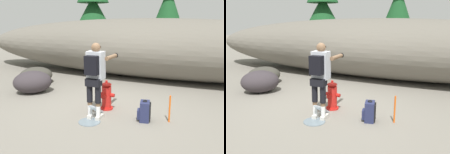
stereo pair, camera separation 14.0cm
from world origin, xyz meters
TOP-DOWN VIEW (x-y plane):
  - ground_plane at (0.00, 0.00)m, footprint 56.00×56.00m
  - dirt_embankment at (0.00, 3.98)m, footprint 15.84×3.20m
  - fire_hydrant at (0.07, 0.10)m, footprint 0.41×0.36m
  - hydrant_water_jet at (0.07, -0.50)m, footprint 0.48×0.97m
  - utility_worker at (0.09, -0.49)m, footprint 0.56×0.99m
  - spare_backpack at (1.13, -0.21)m, footprint 0.33×0.34m
  - boulder_large at (-2.55, 0.42)m, footprint 1.40×1.39m
  - boulder_mid at (-3.21, 1.32)m, footprint 1.45×1.48m
  - pine_tree_far_left at (-4.62, 8.18)m, footprint 2.93×2.93m
  - survey_stake at (1.64, -0.06)m, footprint 0.04×0.04m

SIDE VIEW (x-z plane):
  - ground_plane at x=0.00m, z-range -0.04..0.00m
  - hydrant_water_jet at x=0.07m, z-range -0.13..0.38m
  - spare_backpack at x=1.13m, z-range -0.02..0.45m
  - boulder_mid at x=-3.21m, z-range 0.00..0.58m
  - survey_stake at x=1.64m, z-range 0.00..0.60m
  - fire_hydrant at x=0.07m, z-range -0.03..0.69m
  - boulder_large at x=-2.55m, z-range 0.00..0.68m
  - utility_worker at x=0.09m, z-range 0.22..1.90m
  - dirt_embankment at x=0.00m, z-range 0.00..2.23m
  - pine_tree_far_left at x=-4.62m, z-range 0.15..5.49m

